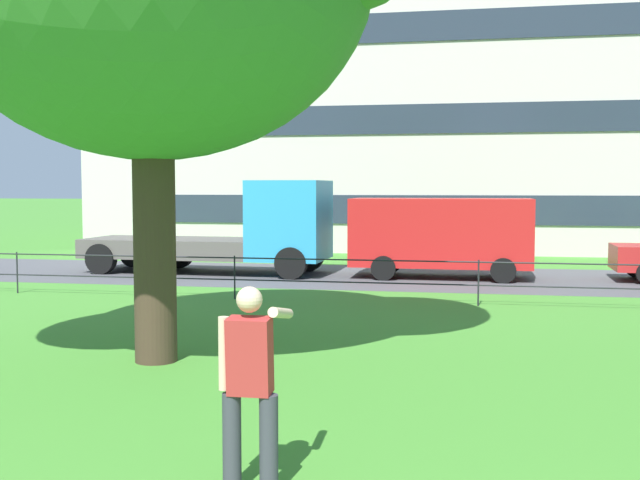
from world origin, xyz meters
TOP-DOWN VIEW (x-y plane):
  - street_strip at (0.00, 19.66)m, footprint 80.00×6.05m
  - park_fence at (-0.00, 14.72)m, footprint 32.80×0.04m
  - person_thrower at (-2.10, 4.10)m, footprint 0.52×0.75m
  - flatbed_truck_far_right at (-6.77, 19.76)m, footprint 7.38×2.66m
  - panel_van_far_left at (-0.94, 19.77)m, footprint 5.02×2.14m
  - apartment_building_background at (-0.49, 34.86)m, footprint 30.67×15.85m

SIDE VIEW (x-z plane):
  - street_strip at x=0.00m, z-range 0.00..0.01m
  - park_fence at x=0.00m, z-range 0.18..1.18m
  - person_thrower at x=-2.10m, z-range 0.07..1.82m
  - flatbed_truck_far_right at x=-6.77m, z-range -0.16..2.59m
  - panel_van_far_left at x=-0.94m, z-range 0.15..2.39m
  - apartment_building_background at x=-0.49m, z-range 0.00..14.02m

